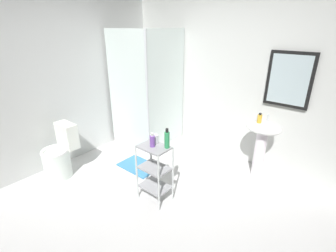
# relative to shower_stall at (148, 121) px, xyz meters

# --- Properties ---
(ground_plane) EXTENTS (4.20, 4.20, 0.02)m
(ground_plane) POSITION_rel_shower_stall_xyz_m (1.20, -1.23, -0.47)
(ground_plane) COLOR silver
(wall_back) EXTENTS (4.20, 0.14, 2.50)m
(wall_back) POSITION_rel_shower_stall_xyz_m (1.21, 0.62, 0.79)
(wall_back) COLOR silver
(wall_back) RESTS_ON ground_plane
(wall_left) EXTENTS (0.10, 4.20, 2.50)m
(wall_left) POSITION_rel_shower_stall_xyz_m (-0.65, -1.23, 0.79)
(wall_left) COLOR silver
(wall_left) RESTS_ON ground_plane
(shower_stall) EXTENTS (0.92, 0.92, 2.00)m
(shower_stall) POSITION_rel_shower_stall_xyz_m (0.00, 0.00, 0.00)
(shower_stall) COLOR white
(shower_stall) RESTS_ON ground_plane
(pedestal_sink) EXTENTS (0.46, 0.37, 0.81)m
(pedestal_sink) POSITION_rel_shower_stall_xyz_m (1.92, 0.29, 0.12)
(pedestal_sink) COLOR white
(pedestal_sink) RESTS_ON ground_plane
(sink_faucet) EXTENTS (0.03, 0.03, 0.10)m
(sink_faucet) POSITION_rel_shower_stall_xyz_m (1.92, 0.41, 0.40)
(sink_faucet) COLOR silver
(sink_faucet) RESTS_ON pedestal_sink
(toilet) EXTENTS (0.37, 0.49, 0.76)m
(toilet) POSITION_rel_shower_stall_xyz_m (-0.28, -1.53, -0.15)
(toilet) COLOR white
(toilet) RESTS_ON ground_plane
(storage_cart) EXTENTS (0.38, 0.28, 0.74)m
(storage_cart) POSITION_rel_shower_stall_xyz_m (1.13, -1.05, -0.03)
(storage_cart) COLOR silver
(storage_cart) RESTS_ON ground_plane
(hand_soap_bottle) EXTENTS (0.06, 0.06, 0.14)m
(hand_soap_bottle) POSITION_rel_shower_stall_xyz_m (1.85, 0.28, 0.41)
(hand_soap_bottle) COLOR gold
(hand_soap_bottle) RESTS_ON pedestal_sink
(conditioner_bottle_purple) EXTENTS (0.06, 0.06, 0.17)m
(conditioner_bottle_purple) POSITION_rel_shower_stall_xyz_m (1.12, -1.06, 0.35)
(conditioner_bottle_purple) COLOR purple
(conditioner_bottle_purple) RESTS_ON storage_cart
(body_wash_bottle_green) EXTENTS (0.06, 0.06, 0.24)m
(body_wash_bottle_green) POSITION_rel_shower_stall_xyz_m (1.26, -0.98, 0.38)
(body_wash_bottle_green) COLOR #2F9858
(body_wash_bottle_green) RESTS_ON storage_cart
(rinse_cup) EXTENTS (0.07, 0.07, 0.11)m
(rinse_cup) POSITION_rel_shower_stall_xyz_m (1.09, -0.98, 0.33)
(rinse_cup) COLOR silver
(rinse_cup) RESTS_ON storage_cart
(bath_mat) EXTENTS (0.60, 0.40, 0.02)m
(bath_mat) POSITION_rel_shower_stall_xyz_m (0.43, -0.67, -0.45)
(bath_mat) COLOR teal
(bath_mat) RESTS_ON ground_plane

